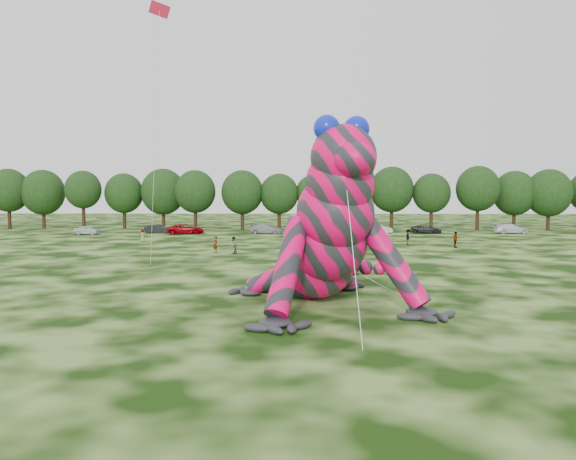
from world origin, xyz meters
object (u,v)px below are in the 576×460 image
(tree_5, at_px, (163,199))
(car_5, at_px, (378,229))
(tree_15, at_px, (549,200))
(car_0, at_px, (87,230))
(tree_14, at_px, (514,200))
(car_3, at_px, (266,229))
(tree_11, at_px, (392,198))
(car_1, at_px, (158,229))
(tree_12, at_px, (431,202))
(car_7, at_px, (511,229))
(tree_3, at_px, (83,200))
(tree_10, at_px, (352,197))
(spectator_5, at_px, (325,254))
(tree_4, at_px, (124,201))
(spectator_2, at_px, (408,237))
(spectator_0, at_px, (215,245))
(tree_6, at_px, (195,200))
(spectator_1, at_px, (233,245))
(tree_7, at_px, (242,200))
(inflatable_gecko, at_px, (310,212))
(spectator_3, at_px, (455,240))
(tree_2, at_px, (43,199))
(tree_9, at_px, (312,202))
(tree_13, at_px, (478,198))
(tree_8, at_px, (279,202))
(flying_kite, at_px, (159,33))
(car_4, at_px, (318,230))
(car_6, at_px, (426,229))
(spectator_4, at_px, (143,235))
(car_2, at_px, (186,229))

(tree_5, bearing_deg, car_5, -14.76)
(tree_15, height_order, car_0, tree_15)
(tree_14, distance_m, car_3, 40.68)
(tree_11, distance_m, car_1, 36.84)
(tree_12, height_order, car_7, tree_12)
(tree_3, relative_size, car_5, 2.29)
(tree_10, relative_size, spectator_5, 6.27)
(tree_4, bearing_deg, tree_10, -0.21)
(tree_5, relative_size, spectator_2, 5.40)
(spectator_5, xyz_separation_m, spectator_0, (-10.67, 8.00, -0.02))
(tree_6, xyz_separation_m, spectator_1, (10.27, -33.96, -3.91))
(tree_4, relative_size, tree_7, 0.96)
(inflatable_gecko, height_order, spectator_3, inflatable_gecko)
(tree_2, xyz_separation_m, tree_12, (63.03, -1.02, -0.34))
(tree_9, distance_m, tree_11, 12.77)
(tree_12, distance_m, car_3, 27.59)
(tree_12, xyz_separation_m, tree_13, (7.12, -0.61, 0.58))
(car_7, bearing_deg, tree_5, 78.46)
(tree_15, distance_m, car_1, 60.89)
(tree_13, bearing_deg, car_7, -70.50)
(tree_7, bearing_deg, inflatable_gecko, -79.93)
(tree_8, relative_size, tree_10, 0.85)
(tree_14, xyz_separation_m, car_3, (-39.16, -10.26, -4.00))
(tree_14, distance_m, spectator_0, 55.46)
(tree_4, xyz_separation_m, spectator_3, (45.78, -29.71, -3.64))
(car_0, bearing_deg, flying_kite, -140.68)
(tree_3, xyz_separation_m, car_4, (37.39, -10.99, -4.02))
(tree_9, distance_m, car_6, 18.48)
(tree_7, distance_m, tree_13, 37.21)
(car_0, distance_m, spectator_2, 45.02)
(tree_13, relative_size, tree_14, 1.08)
(tree_12, bearing_deg, tree_3, -179.31)
(tree_11, height_order, spectator_4, tree_11)
(tree_5, xyz_separation_m, car_7, (52.86, -8.66, -4.19))
(tree_11, bearing_deg, spectator_3, -85.38)
(car_5, bearing_deg, tree_15, -79.33)
(tree_8, relative_size, car_7, 1.84)
(tree_8, height_order, tree_11, tree_11)
(inflatable_gecko, height_order, tree_10, tree_10)
(tree_4, xyz_separation_m, car_2, (12.49, -11.19, -3.80))
(tree_4, distance_m, car_6, 48.17)
(tree_15, xyz_separation_m, car_4, (-36.80, -11.69, -4.12))
(car_4, bearing_deg, tree_7, 48.63)
(tree_5, bearing_deg, tree_7, -7.13)
(tree_10, xyz_separation_m, tree_13, (19.73, -1.45, -0.19))
(tree_15, xyz_separation_m, car_3, (-44.17, -9.31, -4.12))
(inflatable_gecko, height_order, tree_12, inflatable_gecko)
(tree_15, distance_m, car_6, 22.77)
(spectator_5, bearing_deg, car_3, 5.67)
(tree_9, distance_m, tree_13, 26.08)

